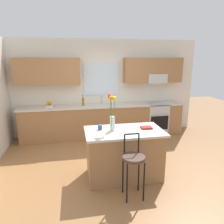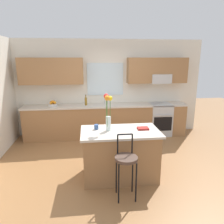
# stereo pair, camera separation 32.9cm
# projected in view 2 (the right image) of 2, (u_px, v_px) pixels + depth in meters

# --- Properties ---
(ground_plane) EXTENTS (14.00, 14.00, 0.00)m
(ground_plane) POSITION_uv_depth(u_px,v_px,m) (114.00, 164.00, 4.54)
(ground_plane) COLOR olive
(back_wall_assembly) EXTENTS (5.60, 0.50, 2.70)m
(back_wall_assembly) POSITION_uv_depth(u_px,v_px,m) (106.00, 83.00, 6.08)
(back_wall_assembly) COLOR silver
(back_wall_assembly) RESTS_ON ground
(counter_run) EXTENTS (4.56, 0.64, 0.92)m
(counter_run) POSITION_uv_depth(u_px,v_px,m) (106.00, 120.00, 6.06)
(counter_run) COLOR #996B42
(counter_run) RESTS_ON ground
(sink_faucet) EXTENTS (0.02, 0.13, 0.23)m
(sink_faucet) POSITION_uv_depth(u_px,v_px,m) (105.00, 99.00, 6.05)
(sink_faucet) COLOR #B7BABC
(sink_faucet) RESTS_ON counter_run
(oven_range) EXTENTS (0.60, 0.64, 0.92)m
(oven_range) POSITION_uv_depth(u_px,v_px,m) (159.00, 119.00, 6.21)
(oven_range) COLOR #B7BABC
(oven_range) RESTS_ON ground
(kitchen_island) EXTENTS (1.41, 0.81, 0.92)m
(kitchen_island) POSITION_uv_depth(u_px,v_px,m) (120.00, 154.00, 3.94)
(kitchen_island) COLOR #996B42
(kitchen_island) RESTS_ON ground
(bar_stool_near) EXTENTS (0.36, 0.36, 1.04)m
(bar_stool_near) POSITION_uv_depth(u_px,v_px,m) (126.00, 161.00, 3.31)
(bar_stool_near) COLOR black
(bar_stool_near) RESTS_ON ground
(flower_vase) EXTENTS (0.16, 0.16, 0.67)m
(flower_vase) POSITION_uv_depth(u_px,v_px,m) (108.00, 110.00, 3.76)
(flower_vase) COLOR silver
(flower_vase) RESTS_ON kitchen_island
(mug_ceramic) EXTENTS (0.08, 0.08, 0.09)m
(mug_ceramic) POSITION_uv_depth(u_px,v_px,m) (96.00, 127.00, 3.90)
(mug_ceramic) COLOR #33518C
(mug_ceramic) RESTS_ON kitchen_island
(cookbook) EXTENTS (0.20, 0.15, 0.03)m
(cookbook) POSITION_uv_depth(u_px,v_px,m) (143.00, 128.00, 3.91)
(cookbook) COLOR maroon
(cookbook) RESTS_ON kitchen_island
(fruit_bowl_oranges) EXTENTS (0.24, 0.24, 0.16)m
(fruit_bowl_oranges) POSITION_uv_depth(u_px,v_px,m) (53.00, 104.00, 5.78)
(fruit_bowl_oranges) COLOR silver
(fruit_bowl_oranges) RESTS_ON counter_run
(bottle_olive_oil) EXTENTS (0.06, 0.06, 0.29)m
(bottle_olive_oil) POSITION_uv_depth(u_px,v_px,m) (86.00, 101.00, 5.86)
(bottle_olive_oil) COLOR olive
(bottle_olive_oil) RESTS_ON counter_run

